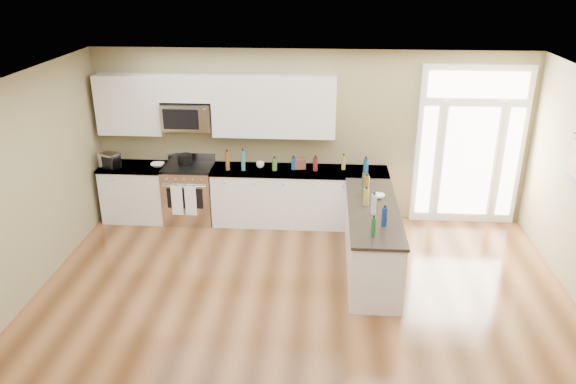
{
  "coord_description": "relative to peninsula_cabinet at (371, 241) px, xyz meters",
  "views": [
    {
      "loc": [
        0.25,
        -4.77,
        4.06
      ],
      "look_at": [
        -0.22,
        2.0,
        1.25
      ],
      "focal_mm": 35.0,
      "sensor_mm": 36.0,
      "label": 1
    }
  ],
  "objects": [
    {
      "name": "ground",
      "position": [
        -0.93,
        -2.24,
        -0.43
      ],
      "size": [
        8.0,
        8.0,
        0.0
      ],
      "primitive_type": "plane",
      "color": "#502F16"
    },
    {
      "name": "room_shell",
      "position": [
        -0.93,
        -2.24,
        1.27
      ],
      "size": [
        8.0,
        8.0,
        8.0
      ],
      "color": "#8C8259",
      "rests_on": "ground"
    },
    {
      "name": "back_cabinet_left",
      "position": [
        -3.8,
        1.45,
        0.0
      ],
      "size": [
        1.1,
        0.66,
        0.94
      ],
      "color": "silver",
      "rests_on": "ground"
    },
    {
      "name": "back_cabinet_right",
      "position": [
        -1.08,
        1.45,
        0.0
      ],
      "size": [
        2.85,
        0.66,
        0.94
      ],
      "color": "silver",
      "rests_on": "ground"
    },
    {
      "name": "peninsula_cabinet",
      "position": [
        0.0,
        0.0,
        0.0
      ],
      "size": [
        0.69,
        2.32,
        0.94
      ],
      "color": "silver",
      "rests_on": "ground"
    },
    {
      "name": "upper_cabinet_left",
      "position": [
        -3.81,
        1.59,
        1.49
      ],
      "size": [
        1.04,
        0.33,
        0.95
      ],
      "primitive_type": "cube",
      "color": "silver",
      "rests_on": "room_shell"
    },
    {
      "name": "upper_cabinet_right",
      "position": [
        -1.5,
        1.59,
        1.49
      ],
      "size": [
        1.94,
        0.33,
        0.95
      ],
      "primitive_type": "cube",
      "color": "silver",
      "rests_on": "room_shell"
    },
    {
      "name": "upper_cabinet_short",
      "position": [
        -2.88,
        1.59,
        1.77
      ],
      "size": [
        0.82,
        0.33,
        0.4
      ],
      "primitive_type": "cube",
      "color": "silver",
      "rests_on": "room_shell"
    },
    {
      "name": "microwave",
      "position": [
        -2.88,
        1.56,
        1.33
      ],
      "size": [
        0.78,
        0.41,
        0.42
      ],
      "color": "silver",
      "rests_on": "room_shell"
    },
    {
      "name": "entry_door",
      "position": [
        1.62,
        1.71,
        0.87
      ],
      "size": [
        1.7,
        0.1,
        2.6
      ],
      "color": "white",
      "rests_on": "ground"
    },
    {
      "name": "kitchen_range",
      "position": [
        -2.9,
        1.45,
        0.04
      ],
      "size": [
        0.8,
        0.7,
        1.08
      ],
      "color": "silver",
      "rests_on": "ground"
    },
    {
      "name": "stockpot",
      "position": [
        -2.96,
        1.55,
        0.61
      ],
      "size": [
        0.29,
        0.29,
        0.18
      ],
      "primitive_type": "cylinder",
      "rotation": [
        0.0,
        0.0,
        -0.27
      ],
      "color": "black",
      "rests_on": "kitchen_range"
    },
    {
      "name": "toaster_oven",
      "position": [
        -4.14,
        1.34,
        0.63
      ],
      "size": [
        0.35,
        0.32,
        0.24
      ],
      "primitive_type": "cube",
      "rotation": [
        0.0,
        0.0,
        -0.43
      ],
      "color": "silver",
      "rests_on": "back_cabinet_left"
    },
    {
      "name": "cardboard_box",
      "position": [
        -1.09,
        1.52,
        0.59
      ],
      "size": [
        0.22,
        0.18,
        0.16
      ],
      "primitive_type": "cube",
      "rotation": [
        0.0,
        0.0,
        0.2
      ],
      "color": "brown",
      "rests_on": "back_cabinet_right"
    },
    {
      "name": "bowl_left",
      "position": [
        -3.4,
        1.44,
        0.53
      ],
      "size": [
        0.23,
        0.23,
        0.05
      ],
      "primitive_type": "imported",
      "rotation": [
        0.0,
        0.0,
        0.08
      ],
      "color": "white",
      "rests_on": "back_cabinet_left"
    },
    {
      "name": "bowl_peninsula",
      "position": [
        0.1,
        0.37,
        0.53
      ],
      "size": [
        0.23,
        0.23,
        0.06
      ],
      "primitive_type": "imported",
      "rotation": [
        0.0,
        0.0,
        -0.35
      ],
      "color": "white",
      "rests_on": "peninsula_cabinet"
    },
    {
      "name": "cup_counter",
      "position": [
        -1.72,
        1.5,
        0.56
      ],
      "size": [
        0.17,
        0.17,
        0.1
      ],
      "primitive_type": "imported",
      "rotation": [
        0.0,
        0.0,
        0.43
      ],
      "color": "white",
      "rests_on": "back_cabinet_right"
    },
    {
      "name": "counter_bottles",
      "position": [
        -0.64,
        0.72,
        0.63
      ],
      "size": [
        2.39,
        2.41,
        0.32
      ],
      "color": "#19591E",
      "rests_on": "back_cabinet_right"
    }
  ]
}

